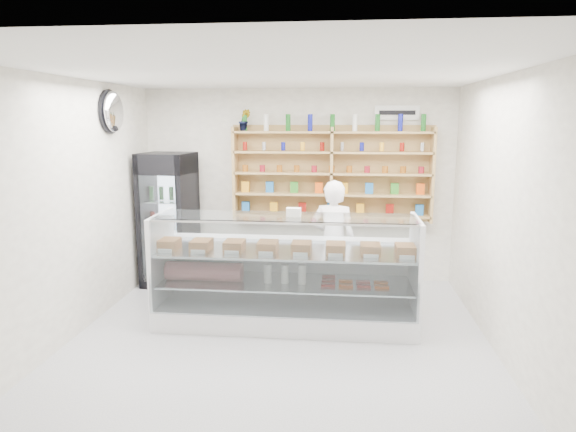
# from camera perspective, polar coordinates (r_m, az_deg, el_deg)

# --- Properties ---
(room) EXTENTS (5.00, 5.00, 5.00)m
(room) POSITION_cam_1_polar(r_m,az_deg,el_deg) (5.11, -1.32, -0.10)
(room) COLOR silver
(room) RESTS_ON ground
(display_counter) EXTENTS (2.97, 0.89, 1.29)m
(display_counter) POSITION_cam_1_polar(r_m,az_deg,el_deg) (6.03, -0.28, -8.70)
(display_counter) COLOR white
(display_counter) RESTS_ON floor
(shop_worker) EXTENTS (0.66, 0.50, 1.61)m
(shop_worker) POSITION_cam_1_polar(r_m,az_deg,el_deg) (6.62, 5.06, -2.91)
(shop_worker) COLOR white
(shop_worker) RESTS_ON floor
(drinks_cooler) EXTENTS (0.75, 0.73, 1.90)m
(drinks_cooler) POSITION_cam_1_polar(r_m,az_deg,el_deg) (7.50, -13.09, -0.38)
(drinks_cooler) COLOR black
(drinks_cooler) RESTS_ON floor
(wall_shelving) EXTENTS (2.84, 0.28, 1.33)m
(wall_shelving) POSITION_cam_1_polar(r_m,az_deg,el_deg) (7.36, 4.87, 4.70)
(wall_shelving) COLOR #AB8751
(wall_shelving) RESTS_ON back_wall
(potted_plant) EXTENTS (0.19, 0.16, 0.31)m
(potted_plant) POSITION_cam_1_polar(r_m,az_deg,el_deg) (7.45, -4.86, 10.57)
(potted_plant) COLOR #1E6626
(potted_plant) RESTS_ON wall_shelving
(security_mirror) EXTENTS (0.15, 0.50, 0.50)m
(security_mirror) POSITION_cam_1_polar(r_m,az_deg,el_deg) (6.79, -18.82, 10.91)
(security_mirror) COLOR silver
(security_mirror) RESTS_ON left_wall
(wall_sign) EXTENTS (0.62, 0.03, 0.20)m
(wall_sign) POSITION_cam_1_polar(r_m,az_deg,el_deg) (7.49, 12.03, 11.17)
(wall_sign) COLOR white
(wall_sign) RESTS_ON back_wall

